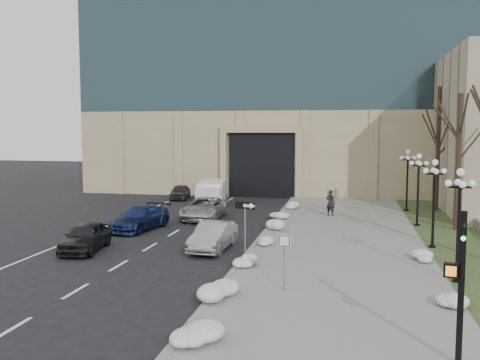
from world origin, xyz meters
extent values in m
plane|color=black|center=(0.00, 0.00, 0.00)|extent=(160.00, 160.00, 0.00)
cube|color=gray|center=(3.50, 14.00, 0.06)|extent=(9.00, 40.00, 0.12)
cube|color=gray|center=(-1.00, 14.00, 0.07)|extent=(0.30, 40.00, 0.14)
cube|color=#334422|center=(10.00, 14.00, 0.05)|extent=(4.00, 40.00, 0.10)
cube|color=tan|center=(-2.00, 42.00, 4.00)|extent=(40.00, 20.00, 8.00)
cube|color=black|center=(-4.00, 33.00, 3.00)|extent=(6.00, 2.50, 6.00)
cube|color=tan|center=(-4.00, 31.60, 6.30)|extent=(7.50, 0.60, 0.60)
cube|color=tan|center=(-7.50, 31.60, 3.00)|extent=(0.60, 0.60, 6.00)
cube|color=tan|center=(-0.50, 31.60, 3.00)|extent=(0.60, 0.60, 6.00)
imported|color=black|center=(-9.44, 8.49, 0.75)|extent=(2.33, 4.57, 1.49)
imported|color=#969A9D|center=(-2.99, 10.04, 0.73)|extent=(1.78, 4.52, 1.46)
imported|color=navy|center=(-8.93, 14.58, 0.73)|extent=(2.91, 5.33, 1.46)
imported|color=#B6B6B6|center=(-6.02, 19.31, 0.75)|extent=(2.58, 5.46, 1.51)
imported|color=#323137|center=(-11.00, 29.23, 0.66)|extent=(2.10, 4.03, 1.31)
imported|color=black|center=(2.68, 21.77, 1.06)|extent=(0.81, 0.69, 1.88)
cube|color=silver|center=(-7.50, 27.44, 0.95)|extent=(2.71, 4.97, 1.89)
cube|color=silver|center=(-7.11, 24.63, 0.85)|extent=(2.17, 1.77, 1.51)
cylinder|color=black|center=(-8.07, 24.69, 0.33)|extent=(0.32, 0.69, 0.66)
cylinder|color=black|center=(-6.20, 24.95, 0.33)|extent=(0.32, 0.69, 0.66)
cylinder|color=black|center=(-8.63, 28.72, 0.33)|extent=(0.32, 0.69, 0.66)
cylinder|color=black|center=(-6.75, 28.98, 0.33)|extent=(0.32, 0.69, 0.66)
cylinder|color=slate|center=(-0.90, 7.98, 1.41)|extent=(0.06, 0.06, 2.82)
cube|color=black|center=(-0.90, 7.98, 2.71)|extent=(1.01, 0.29, 0.35)
cube|color=white|center=(-0.75, 7.92, 2.71)|extent=(0.48, 0.13, 0.13)
cone|color=white|center=(-0.49, 7.85, 2.71)|extent=(0.30, 0.33, 0.28)
cylinder|color=slate|center=(1.53, 3.42, 1.13)|extent=(0.06, 0.06, 2.25)
cube|color=white|center=(1.53, 3.42, 2.05)|extent=(0.49, 0.12, 0.49)
cube|color=black|center=(1.53, 3.39, 2.05)|extent=(0.43, 0.08, 0.43)
cube|color=white|center=(1.52, 3.39, 2.05)|extent=(0.37, 0.07, 0.37)
cylinder|color=black|center=(6.83, -2.19, 2.11)|extent=(0.17, 0.17, 4.22)
imported|color=black|center=(6.83, -2.19, 3.48)|extent=(0.31, 0.96, 0.19)
sphere|color=#19E533|center=(6.80, -2.35, 3.54)|extent=(0.13, 0.13, 0.13)
cube|color=black|center=(6.57, -2.15, 2.64)|extent=(0.40, 0.27, 0.37)
cube|color=orange|center=(6.55, -2.26, 2.64)|extent=(0.26, 0.06, 0.26)
ellipsoid|color=white|center=(-0.39, -2.29, 0.30)|extent=(1.10, 1.60, 0.36)
ellipsoid|color=white|center=(-0.77, 1.99, 0.30)|extent=(1.10, 1.60, 0.36)
ellipsoid|color=white|center=(-0.62, 6.74, 0.30)|extent=(1.10, 1.60, 0.36)
ellipsoid|color=white|center=(-0.41, 11.38, 0.30)|extent=(1.10, 1.60, 0.36)
ellipsoid|color=white|center=(-0.57, 15.83, 0.30)|extent=(1.10, 1.60, 0.36)
ellipsoid|color=white|center=(-0.70, 19.90, 0.30)|extent=(1.10, 1.60, 0.36)
ellipsoid|color=white|center=(-0.61, 24.59, 0.30)|extent=(1.10, 1.60, 0.36)
ellipsoid|color=white|center=(7.59, 2.60, 0.30)|extent=(1.10, 1.60, 0.36)
ellipsoid|color=white|center=(7.43, 9.11, 0.30)|extent=(1.10, 1.60, 0.36)
cylinder|color=black|center=(8.30, 6.00, 0.10)|extent=(0.36, 0.36, 0.20)
cylinder|color=black|center=(8.30, 6.00, 2.00)|extent=(0.14, 0.14, 4.00)
cylinder|color=black|center=(8.30, 6.00, 4.00)|extent=(0.10, 0.90, 0.10)
cylinder|color=black|center=(8.30, 6.00, 4.00)|extent=(0.90, 0.10, 0.10)
sphere|color=white|center=(8.30, 6.00, 4.60)|extent=(0.32, 0.32, 0.32)
sphere|color=white|center=(8.75, 6.00, 4.15)|extent=(0.28, 0.28, 0.28)
sphere|color=white|center=(7.85, 6.00, 4.15)|extent=(0.28, 0.28, 0.28)
sphere|color=white|center=(8.30, 6.45, 4.15)|extent=(0.28, 0.28, 0.28)
sphere|color=white|center=(8.30, 5.55, 4.15)|extent=(0.28, 0.28, 0.28)
cylinder|color=black|center=(8.30, 12.50, 0.10)|extent=(0.36, 0.36, 0.20)
cylinder|color=black|center=(8.30, 12.50, 2.00)|extent=(0.14, 0.14, 4.00)
cylinder|color=black|center=(8.30, 12.50, 4.00)|extent=(0.10, 0.90, 0.10)
cylinder|color=black|center=(8.30, 12.50, 4.00)|extent=(0.90, 0.10, 0.10)
sphere|color=white|center=(8.30, 12.50, 4.60)|extent=(0.32, 0.32, 0.32)
sphere|color=white|center=(8.75, 12.50, 4.15)|extent=(0.28, 0.28, 0.28)
sphere|color=white|center=(7.85, 12.50, 4.15)|extent=(0.28, 0.28, 0.28)
sphere|color=white|center=(8.30, 12.95, 4.15)|extent=(0.28, 0.28, 0.28)
sphere|color=white|center=(8.30, 12.05, 4.15)|extent=(0.28, 0.28, 0.28)
cylinder|color=black|center=(8.30, 19.00, 0.10)|extent=(0.36, 0.36, 0.20)
cylinder|color=black|center=(8.30, 19.00, 2.00)|extent=(0.14, 0.14, 4.00)
cylinder|color=black|center=(8.30, 19.00, 4.00)|extent=(0.10, 0.90, 0.10)
cylinder|color=black|center=(8.30, 19.00, 4.00)|extent=(0.90, 0.10, 0.10)
sphere|color=white|center=(8.30, 19.00, 4.60)|extent=(0.32, 0.32, 0.32)
sphere|color=white|center=(8.75, 19.00, 4.15)|extent=(0.28, 0.28, 0.28)
sphere|color=white|center=(7.85, 19.00, 4.15)|extent=(0.28, 0.28, 0.28)
sphere|color=white|center=(8.30, 19.45, 4.15)|extent=(0.28, 0.28, 0.28)
sphere|color=white|center=(8.30, 18.55, 4.15)|extent=(0.28, 0.28, 0.28)
cylinder|color=black|center=(8.30, 25.50, 0.10)|extent=(0.36, 0.36, 0.20)
cylinder|color=black|center=(8.30, 25.50, 2.00)|extent=(0.14, 0.14, 4.00)
cylinder|color=black|center=(8.30, 25.50, 4.00)|extent=(0.10, 0.90, 0.10)
cylinder|color=black|center=(8.30, 25.50, 4.00)|extent=(0.90, 0.10, 0.10)
sphere|color=white|center=(8.30, 25.50, 4.60)|extent=(0.32, 0.32, 0.32)
sphere|color=white|center=(8.75, 25.50, 4.15)|extent=(0.28, 0.28, 0.28)
sphere|color=white|center=(7.85, 25.50, 4.15)|extent=(0.28, 0.28, 0.28)
sphere|color=white|center=(8.30, 25.95, 4.15)|extent=(0.28, 0.28, 0.28)
sphere|color=white|center=(8.30, 25.05, 4.15)|extent=(0.28, 0.28, 0.28)
cylinder|color=black|center=(10.50, 18.00, 4.25)|extent=(0.32, 0.32, 8.50)
cylinder|color=black|center=(10.50, 26.00, 4.75)|extent=(0.32, 0.32, 9.50)
camera|label=1|loc=(3.87, -16.69, 6.33)|focal=40.00mm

